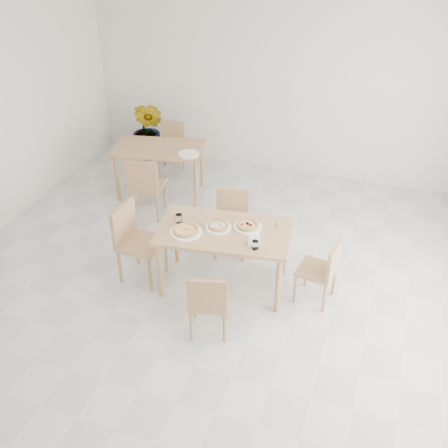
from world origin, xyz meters
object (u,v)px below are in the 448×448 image
(chair_west, at_px, (134,237))
(chair_back_n, at_px, (171,144))
(chair_north, at_px, (232,217))
(tumbler_b, at_px, (179,219))
(plate_mushroom, at_px, (218,227))
(potted_plant, at_px, (149,130))
(pizza_pepperoni, at_px, (248,225))
(chair_back_s, at_px, (145,184))
(plate_pepperoni, at_px, (248,227))
(plate_empty, at_px, (189,154))
(chair_east, at_px, (324,268))
(napkin_holder, at_px, (254,239))
(chair_south, at_px, (208,301))
(main_table, at_px, (224,237))
(tumbler_a, at_px, (255,245))
(plate_margherita, at_px, (186,232))
(second_table, at_px, (160,154))
(pizza_margherita, at_px, (186,230))
(pizza_mushroom, at_px, (218,226))

(chair_west, height_order, chair_back_n, chair_west)
(chair_north, height_order, tumbler_b, tumbler_b)
(plate_mushroom, xyz_separation_m, potted_plant, (-2.21, 2.74, -0.25))
(pizza_pepperoni, bearing_deg, chair_back_s, 151.97)
(plate_pepperoni, distance_m, plate_empty, 2.00)
(chair_east, distance_m, chair_back_n, 3.72)
(napkin_holder, bearing_deg, plate_pepperoni, 86.09)
(chair_north, xyz_separation_m, plate_empty, (-0.94, 0.92, 0.29))
(chair_south, relative_size, potted_plant, 0.76)
(main_table, xyz_separation_m, tumbler_a, (0.41, -0.22, 0.13))
(chair_north, bearing_deg, chair_south, -91.48)
(plate_pepperoni, bearing_deg, plate_margherita, -152.51)
(chair_south, distance_m, plate_margherita, 0.86)
(second_table, xyz_separation_m, chair_back_s, (0.10, -0.68, -0.13))
(pizza_margherita, relative_size, potted_plant, 0.28)
(pizza_mushroom, distance_m, plate_empty, 1.91)
(chair_south, relative_size, plate_mushroom, 2.68)
(tumbler_a, relative_size, second_table, 0.07)
(chair_south, xyz_separation_m, chair_east, (0.98, 0.90, 0.00))
(tumbler_b, bearing_deg, pizza_mushroom, 4.38)
(chair_west, distance_m, pizza_pepperoni, 1.30)
(pizza_mushroom, distance_m, second_table, 2.29)
(pizza_pepperoni, bearing_deg, potted_plant, 133.67)
(tumbler_a, bearing_deg, plate_empty, 129.09)
(chair_back_n, relative_size, potted_plant, 0.79)
(pizza_margherita, height_order, potted_plant, potted_plant)
(plate_margherita, xyz_separation_m, chair_back_s, (-1.13, 1.23, -0.23))
(chair_east, height_order, plate_pepperoni, chair_east)
(plate_pepperoni, bearing_deg, tumbler_a, -61.78)
(plate_empty, bearing_deg, chair_back_s, -124.36)
(plate_mushroom, xyz_separation_m, plate_empty, (-1.02, 1.62, 0.00))
(chair_north, height_order, potted_plant, potted_plant)
(plate_empty, bearing_deg, pizza_margherita, -68.30)
(tumbler_b, xyz_separation_m, napkin_holder, (0.90, -0.14, 0.02))
(chair_west, relative_size, plate_mushroom, 3.20)
(napkin_holder, bearing_deg, chair_north, 89.48)
(pizza_pepperoni, xyz_separation_m, potted_plant, (-2.51, 2.63, -0.27))
(chair_back_s, bearing_deg, pizza_mushroom, 135.57)
(plate_margherita, bearing_deg, chair_north, 76.23)
(plate_pepperoni, bearing_deg, chair_east, -2.84)
(potted_plant, bearing_deg, chair_east, -38.31)
(chair_north, bearing_deg, pizza_margherita, -115.37)
(chair_east, bearing_deg, chair_south, -38.17)
(chair_south, distance_m, pizza_mushroom, 0.91)
(second_table, height_order, chair_back_s, chair_back_s)
(pizza_mushroom, bearing_deg, plate_mushroom, 45.00)
(chair_north, relative_size, tumbler_a, 8.63)
(chair_south, height_order, second_table, chair_south)
(chair_north, height_order, plate_margherita, chair_north)
(second_table, relative_size, chair_back_n, 1.74)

